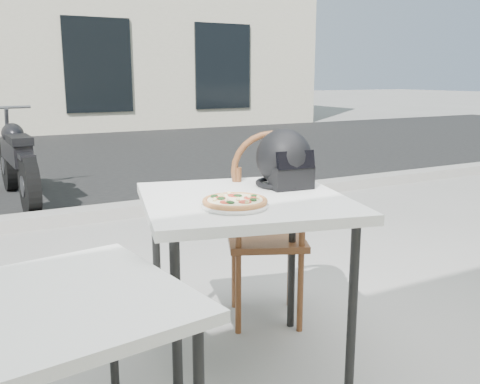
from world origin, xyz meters
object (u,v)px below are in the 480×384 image
helmet (284,161)px  pizza (235,201)px  motorcycle (17,162)px  cafe_table_main (245,213)px  plate (235,206)px  cafe_table_side (52,319)px  cafe_chair_main (268,219)px

helmet → pizza: bearing=-140.6°
helmet → motorcycle: size_ratio=0.15×
cafe_table_main → plate: size_ratio=3.68×
pizza → motorcycle: (-0.40, 4.33, -0.41)m
plate → cafe_table_side: 0.86m
pizza → motorcycle: motorcycle is taller
helmet → plate: bearing=-140.6°
plate → motorcycle: (-0.40, 4.33, -0.39)m
cafe_table_side → motorcycle: 4.66m
plate → helmet: bearing=33.4°
helmet → cafe_table_side: 1.36m
helmet → motorcycle: bearing=107.4°
pizza → cafe_table_side: size_ratio=0.40×
cafe_table_main → pizza: (-0.13, -0.15, 0.10)m
helmet → cafe_chair_main: helmet is taller
motorcycle → plate: bearing=-86.8°
plate → cafe_table_main: bearing=50.1°
plate → cafe_table_side: bearing=-158.1°
plate → motorcycle: bearing=95.3°
cafe_table_main → plate: bearing=-129.9°
cafe_table_main → motorcycle: motorcycle is taller
plate → cafe_chair_main: cafe_chair_main is taller
plate → motorcycle: size_ratio=0.14×
pizza → plate: bearing=-126.4°
cafe_chair_main → plate: bearing=71.2°
motorcycle → cafe_chair_main: bearing=-79.4°
helmet → cafe_table_main: bearing=-151.5°
cafe_table_main → cafe_table_side: 1.02m
pizza → helmet: (0.41, 0.27, 0.09)m
pizza → cafe_chair_main: 0.72m
pizza → motorcycle: bearing=95.3°
helmet → cafe_table_side: size_ratio=0.36×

